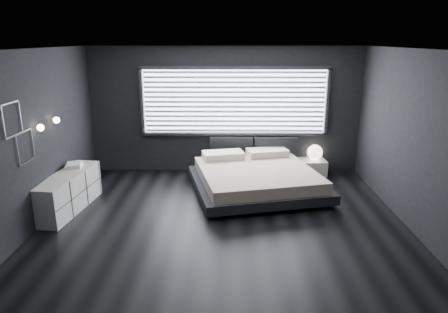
{
  "coord_description": "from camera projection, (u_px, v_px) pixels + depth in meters",
  "views": [
    {
      "loc": [
        0.1,
        -6.05,
        2.95
      ],
      "look_at": [
        0.0,
        0.85,
        0.9
      ],
      "focal_mm": 32.0,
      "sensor_mm": 36.0,
      "label": 1
    }
  ],
  "objects": [
    {
      "name": "orb_lamp",
      "position": [
        315.0,
        152.0,
        8.88
      ],
      "size": [
        0.34,
        0.34,
        0.34
      ],
      "primitive_type": "sphere",
      "color": "white",
      "rests_on": "nightstand"
    },
    {
      "name": "room",
      "position": [
        223.0,
        141.0,
        6.24
      ],
      "size": [
        6.04,
        6.0,
        2.8
      ],
      "color": "black",
      "rests_on": "ground"
    },
    {
      "name": "window",
      "position": [
        234.0,
        102.0,
        8.77
      ],
      "size": [
        4.14,
        0.09,
        1.52
      ],
      "color": "white",
      "rests_on": "ground"
    },
    {
      "name": "sconce_far",
      "position": [
        56.0,
        120.0,
        6.85
      ],
      "size": [
        0.18,
        0.11,
        0.11
      ],
      "color": "silver",
      "rests_on": "ground"
    },
    {
      "name": "bed",
      "position": [
        256.0,
        177.0,
        7.94
      ],
      "size": [
        2.88,
        2.8,
        0.63
      ],
      "color": "black",
      "rests_on": "ground"
    },
    {
      "name": "wall_art_upper",
      "position": [
        12.0,
        119.0,
        5.63
      ],
      "size": [
        0.01,
        0.48,
        0.48
      ],
      "color": "#47474C",
      "rests_on": "ground"
    },
    {
      "name": "book_stack",
      "position": [
        74.0,
        165.0,
        7.37
      ],
      "size": [
        0.35,
        0.41,
        0.07
      ],
      "color": "white",
      "rests_on": "dresser"
    },
    {
      "name": "dresser",
      "position": [
        68.0,
        192.0,
        7.07
      ],
      "size": [
        0.67,
        1.71,
        0.67
      ],
      "color": "white",
      "rests_on": "ground"
    },
    {
      "name": "sconce_near",
      "position": [
        40.0,
        128.0,
        6.27
      ],
      "size": [
        0.18,
        0.11,
        0.11
      ],
      "color": "silver",
      "rests_on": "ground"
    },
    {
      "name": "headboard",
      "position": [
        253.0,
        148.0,
        9.0
      ],
      "size": [
        1.96,
        0.16,
        0.52
      ],
      "color": "black",
      "rests_on": "ground"
    },
    {
      "name": "wall_art_lower",
      "position": [
        26.0,
        147.0,
        6.0
      ],
      "size": [
        0.01,
        0.48,
        0.48
      ],
      "color": "#47474C",
      "rests_on": "ground"
    },
    {
      "name": "nightstand",
      "position": [
        312.0,
        167.0,
        8.96
      ],
      "size": [
        0.62,
        0.52,
        0.34
      ],
      "primitive_type": "cube",
      "rotation": [
        0.0,
        0.0,
        0.06
      ],
      "color": "white",
      "rests_on": "ground"
    }
  ]
}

